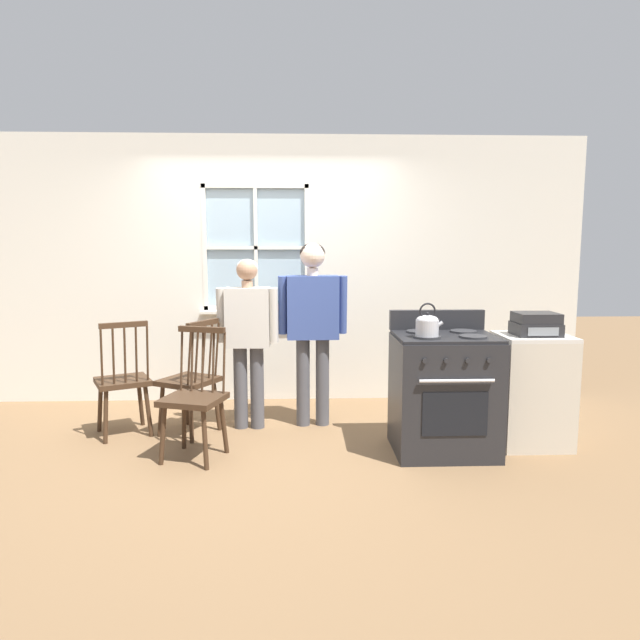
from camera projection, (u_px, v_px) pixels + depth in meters
name	position (u px, v px, depth m)	size (l,w,h in m)	color
ground_plane	(266.00, 444.00, 4.63)	(16.00, 16.00, 0.00)	brown
wall_back	(273.00, 272.00, 5.84)	(6.40, 0.16, 2.70)	silver
chair_by_window	(123.00, 382.00, 4.81)	(0.55, 0.55, 0.99)	#3D2819
chair_near_wall	(191.00, 381.00, 4.83)	(0.55, 0.56, 0.99)	#3D2819
chair_center_cluster	(195.00, 399.00, 4.29)	(0.52, 0.51, 0.99)	#3D2819
person_elderly_left	(248.00, 329.00, 4.94)	(0.53, 0.22, 1.49)	#4C4C51
person_teen_center	(313.00, 314.00, 5.01)	(0.61, 0.24, 1.63)	#4C4C51
stove	(444.00, 392.00, 4.42)	(0.77, 0.68, 1.08)	#232326
kettle	(427.00, 324.00, 4.21)	(0.21, 0.17, 0.25)	#B7B7BC
potted_plant	(277.00, 304.00, 5.79)	(0.14, 0.14, 0.25)	#935B3D
side_counter	(531.00, 390.00, 4.58)	(0.55, 0.50, 0.90)	beige
stereo	(536.00, 324.00, 4.49)	(0.34, 0.29, 0.18)	#232326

